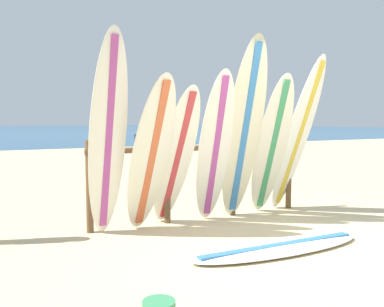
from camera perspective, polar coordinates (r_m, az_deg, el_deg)
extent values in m
plane|color=#D3BC8C|center=(4.82, 18.36, -13.17)|extent=(120.00, 120.00, 0.00)
cube|color=#1E5984|center=(61.30, -24.14, 2.95)|extent=(120.00, 80.00, 0.01)
cylinder|color=brown|center=(5.49, -13.92, -4.45)|extent=(0.09, 0.09, 1.20)
cylinder|color=brown|center=(5.84, -3.42, -3.78)|extent=(0.09, 0.09, 1.20)
cylinder|color=brown|center=(6.35, 5.63, -3.10)|extent=(0.09, 0.09, 1.20)
cylinder|color=brown|center=(7.00, 13.16, -2.48)|extent=(0.09, 0.09, 1.20)
cylinder|color=brown|center=(6.03, 1.30, 0.78)|extent=(3.37, 0.08, 0.08)
ellipsoid|color=white|center=(5.13, -11.48, 2.47)|extent=(0.52, 0.68, 2.53)
cube|color=#A53F8C|center=(5.13, -11.48, 2.47)|extent=(0.13, 0.62, 2.34)
ellipsoid|color=silver|center=(5.24, -5.65, -0.24)|extent=(0.69, 0.91, 2.02)
cube|color=#CC5933|center=(5.24, -5.65, -0.24)|extent=(0.23, 0.78, 1.86)
ellipsoid|color=white|center=(5.55, -2.19, -0.55)|extent=(0.60, 0.98, 1.90)
cube|color=#B73338|center=(5.55, -2.19, -0.55)|extent=(0.18, 0.87, 1.76)
ellipsoid|color=white|center=(5.78, 3.19, 0.80)|extent=(0.55, 0.73, 2.13)
cube|color=#A53F8C|center=(5.78, 3.19, 0.80)|extent=(0.13, 0.66, 1.97)
ellipsoid|color=beige|center=(5.92, 7.14, 3.10)|extent=(0.64, 0.90, 2.59)
cube|color=#3372B2|center=(5.92, 7.14, 3.10)|extent=(0.18, 0.81, 2.39)
ellipsoid|color=silver|center=(6.29, 10.90, 0.94)|extent=(0.66, 1.01, 2.11)
cube|color=#388C59|center=(6.29, 10.90, 0.94)|extent=(0.25, 0.88, 1.95)
ellipsoid|color=white|center=(6.65, 14.33, 2.43)|extent=(0.72, 1.03, 2.42)
cube|color=gold|center=(6.65, 14.33, 2.43)|extent=(0.27, 0.88, 2.23)
ellipsoid|color=white|center=(4.84, 11.92, -12.51)|extent=(2.21, 0.60, 0.07)
cube|color=#3372B2|center=(4.84, 11.92, -12.51)|extent=(2.03, 0.13, 0.08)
cube|color=#333842|center=(31.23, -5.63, 2.36)|extent=(2.52, 1.87, 0.35)
cube|color=silver|center=(31.22, -5.63, 3.01)|extent=(1.04, 0.93, 0.36)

